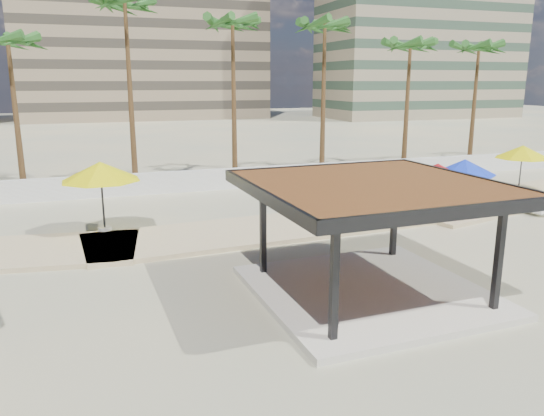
{
  "coord_description": "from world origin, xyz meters",
  "views": [
    {
      "loc": [
        -5.47,
        -13.12,
        6.1
      ],
      "look_at": [
        0.89,
        5.27,
        1.4
      ],
      "focal_mm": 35.0,
      "sensor_mm": 36.0,
      "label": 1
    }
  ],
  "objects_px": {
    "lounger_b": "(416,209)",
    "lounger_d": "(477,194)",
    "lounger_c": "(528,206)",
    "umbrella_c": "(438,171)",
    "pavilion_central": "(371,228)"
  },
  "relations": [
    {
      "from": "umbrella_c",
      "to": "lounger_d",
      "type": "relative_size",
      "value": 1.48
    },
    {
      "from": "umbrella_c",
      "to": "pavilion_central",
      "type": "bearing_deg",
      "value": -136.59
    },
    {
      "from": "umbrella_c",
      "to": "lounger_c",
      "type": "relative_size",
      "value": 1.55
    },
    {
      "from": "umbrella_c",
      "to": "lounger_d",
      "type": "height_order",
      "value": "umbrella_c"
    },
    {
      "from": "umbrella_c",
      "to": "lounger_c",
      "type": "height_order",
      "value": "umbrella_c"
    },
    {
      "from": "lounger_b",
      "to": "lounger_d",
      "type": "bearing_deg",
      "value": -50.8
    },
    {
      "from": "lounger_c",
      "to": "lounger_d",
      "type": "distance_m",
      "value": 3.04
    },
    {
      "from": "lounger_b",
      "to": "lounger_d",
      "type": "xyz_separation_m",
      "value": [
        4.96,
        1.88,
        -0.02
      ]
    },
    {
      "from": "lounger_d",
      "to": "pavilion_central",
      "type": "bearing_deg",
      "value": 142.25
    },
    {
      "from": "pavilion_central",
      "to": "lounger_b",
      "type": "bearing_deg",
      "value": 46.45
    },
    {
      "from": "umbrella_c",
      "to": "lounger_b",
      "type": "relative_size",
      "value": 1.32
    },
    {
      "from": "pavilion_central",
      "to": "lounger_d",
      "type": "relative_size",
      "value": 3.26
    },
    {
      "from": "umbrella_c",
      "to": "lounger_c",
      "type": "xyz_separation_m",
      "value": [
        4.81,
        -0.54,
        -1.84
      ]
    },
    {
      "from": "pavilion_central",
      "to": "umbrella_c",
      "type": "bearing_deg",
      "value": 41.66
    },
    {
      "from": "umbrella_c",
      "to": "lounger_b",
      "type": "bearing_deg",
      "value": 133.59
    }
  ]
}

